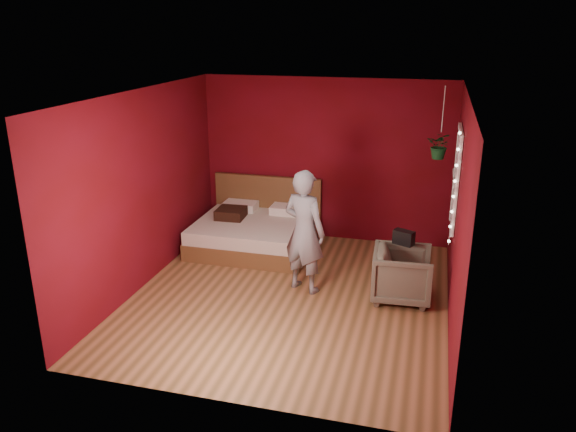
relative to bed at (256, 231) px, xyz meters
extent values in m
plane|color=#98613D|center=(0.95, -1.52, -0.26)|extent=(4.50, 4.50, 0.00)
cube|color=#610A17|center=(0.95, 0.74, 1.04)|extent=(4.00, 0.02, 2.60)
cube|color=#610A17|center=(0.95, -3.78, 1.04)|extent=(4.00, 0.02, 2.60)
cube|color=#610A17|center=(-1.06, -1.52, 1.04)|extent=(0.02, 4.50, 2.60)
cube|color=#610A17|center=(2.96, -1.52, 1.04)|extent=(0.02, 4.50, 2.60)
cube|color=silver|center=(0.95, -1.52, 2.35)|extent=(4.00, 4.50, 0.02)
cube|color=white|center=(2.92, -0.62, 1.24)|extent=(0.04, 0.97, 1.27)
cube|color=black|center=(2.90, -0.62, 1.24)|extent=(0.02, 0.85, 1.15)
cube|color=white|center=(2.90, -0.62, 1.24)|extent=(0.03, 0.05, 1.15)
cube|color=white|center=(2.90, -0.62, 1.24)|extent=(0.03, 0.85, 0.05)
cylinder|color=silver|center=(2.89, -1.14, 1.24)|extent=(0.01, 0.01, 1.45)
sphere|color=#FFF2CC|center=(2.89, -1.14, 0.57)|extent=(0.04, 0.04, 0.04)
sphere|color=#FFF2CC|center=(2.89, -1.14, 0.76)|extent=(0.04, 0.04, 0.04)
sphere|color=#FFF2CC|center=(2.89, -1.14, 0.95)|extent=(0.04, 0.04, 0.04)
sphere|color=#FFF2CC|center=(2.89, -1.14, 1.14)|extent=(0.04, 0.04, 0.04)
sphere|color=#FFF2CC|center=(2.89, -1.14, 1.34)|extent=(0.04, 0.04, 0.04)
sphere|color=#FFF2CC|center=(2.89, -1.14, 1.53)|extent=(0.04, 0.04, 0.04)
sphere|color=#FFF2CC|center=(2.89, -1.14, 1.72)|extent=(0.04, 0.04, 0.04)
sphere|color=#FFF2CC|center=(2.89, -1.14, 1.92)|extent=(0.04, 0.04, 0.04)
cube|color=brown|center=(0.00, -0.08, -0.13)|extent=(1.81, 1.54, 0.25)
cube|color=beige|center=(0.00, -0.08, 0.09)|extent=(1.77, 1.51, 0.20)
cube|color=brown|center=(0.00, 0.65, 0.24)|extent=(1.81, 0.07, 1.00)
cube|color=white|center=(-0.41, 0.43, 0.26)|extent=(0.54, 0.34, 0.13)
cube|color=white|center=(0.41, 0.43, 0.26)|extent=(0.54, 0.34, 0.13)
imported|color=gray|center=(1.08, -1.27, 0.56)|extent=(0.70, 0.58, 1.65)
imported|color=#696653|center=(2.36, -1.22, 0.08)|extent=(0.79, 0.77, 0.68)
cube|color=black|center=(2.34, -1.02, 0.51)|extent=(0.29, 0.22, 0.19)
cube|color=#331A11|center=(-0.41, 0.00, 0.27)|extent=(0.45, 0.45, 0.15)
cylinder|color=silver|center=(2.69, -0.07, 2.03)|extent=(0.01, 0.01, 0.62)
imported|color=#175122|center=(2.69, -0.07, 1.54)|extent=(0.40, 0.36, 0.37)
camera|label=1|loc=(2.62, -7.90, 3.13)|focal=35.00mm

